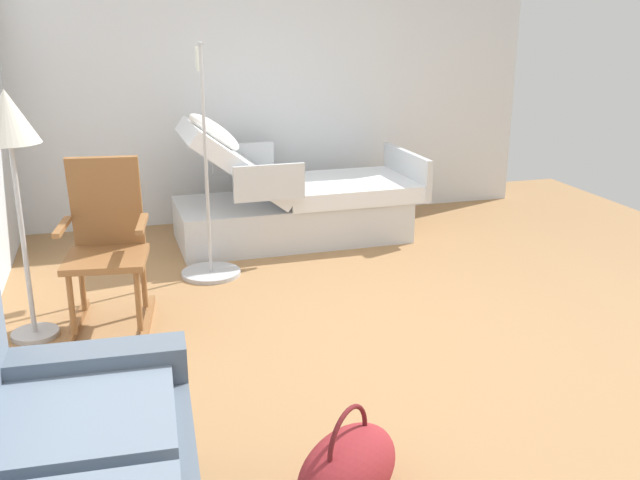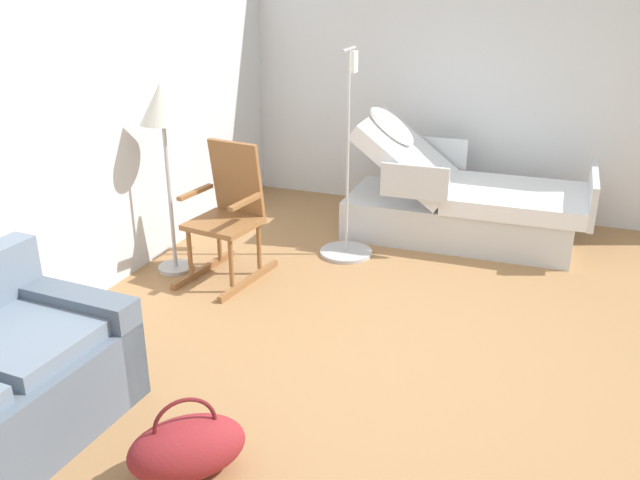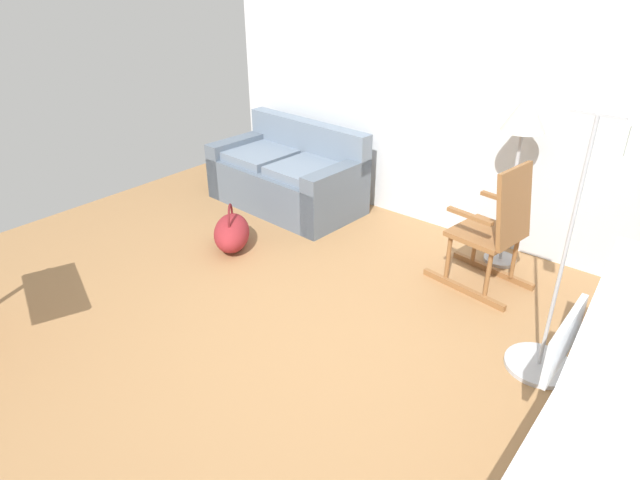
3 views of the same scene
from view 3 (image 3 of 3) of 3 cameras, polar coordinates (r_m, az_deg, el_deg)
name	(u,v)px [view 3 (image 3 of 3)]	position (r m, az deg, el deg)	size (l,w,h in m)	color
ground_plane	(303,353)	(3.83, -1.81, -11.60)	(6.92, 6.92, 0.00)	#9E7247
back_wall	(482,92)	(5.13, 16.42, 14.51)	(5.74, 0.10, 2.70)	silver
couch	(288,177)	(5.87, -3.34, 6.49)	(1.64, 0.93, 0.85)	slate
rocking_chair	(495,231)	(4.49, 17.63, 0.93)	(0.82, 0.57, 1.05)	brown
floor_lamp	(523,124)	(4.67, 20.32, 11.16)	(0.34, 0.34, 1.48)	#B2B5BA
duffel_bag	(232,232)	(5.08, -9.13, 0.78)	(0.61, 0.63, 0.43)	maroon
iv_pole	(547,337)	(3.85, 22.43, -9.25)	(0.44, 0.44, 1.69)	#B2B5BA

